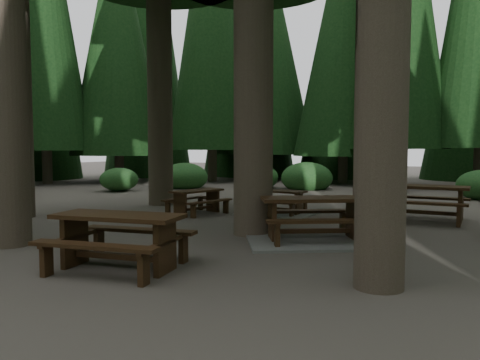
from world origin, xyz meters
The scene contains 7 objects.
ground centered at (0.00, 0.00, 0.00)m, with size 80.00×80.00×0.00m, color #4E453F.
picnic_table_a centered at (2.18, 0.09, 0.31)m, with size 3.32×3.17×0.88m.
picnic_table_b centered at (-1.96, 2.22, 0.45)m, with size 1.60×1.82×0.68m.
picnic_table_c centered at (0.07, 3.23, 0.22)m, with size 2.00×1.66×0.68m.
picnic_table_d centered at (3.85, 3.97, 0.59)m, with size 2.08×1.67×0.90m.
picnic_table_e centered at (0.26, -3.39, 0.57)m, with size 2.23×1.93×0.85m.
shrub_ring centered at (0.70, 0.75, 0.40)m, with size 23.86×24.64×1.49m.
Camera 1 is at (5.23, -8.78, 1.87)m, focal length 35.00 mm.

